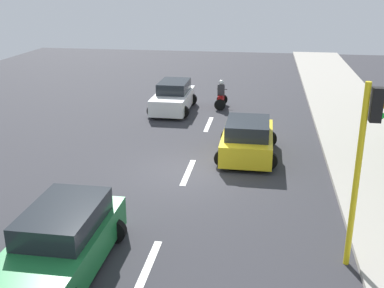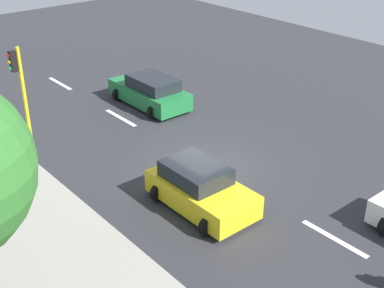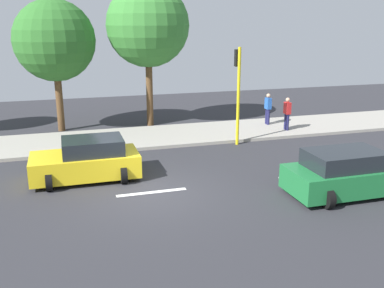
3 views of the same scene
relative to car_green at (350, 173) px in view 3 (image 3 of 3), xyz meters
The scene contains 11 objects.
ground_plane 6.70m from the car_green, 72.73° to the left, with size 40.00×60.00×0.10m, color #2D2D33.
sidewalk 11.02m from the car_green, 35.30° to the left, with size 4.00×60.00×0.15m, color #9E998E.
lane_stripe_north 2.13m from the car_green, 10.18° to the left, with size 0.20×2.40×0.01m, color white.
lane_stripe_mid 6.69m from the car_green, 72.73° to the left, with size 0.20×2.40×0.01m, color white.
car_green is the anchor object (origin of this frame).
car_yellow_cab 9.24m from the car_green, 64.45° to the left, with size 2.32×3.85×1.52m.
pedestrian_near_signal 9.70m from the car_green, ahead, with size 0.40×0.24×1.69m.
pedestrian_by_tree 8.34m from the car_green, 14.01° to the right, with size 0.40×0.24×1.69m.
traffic_light_corner 7.29m from the car_green, 10.70° to the left, with size 0.49×0.24×4.50m.
street_tree_south 15.52m from the car_green, 37.72° to the left, with size 4.09×4.09×6.72m.
street_tree_north 13.40m from the car_green, 20.64° to the left, with size 4.38×4.38×7.58m.
Camera 3 is at (-13.60, 2.64, 5.62)m, focal length 40.82 mm.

